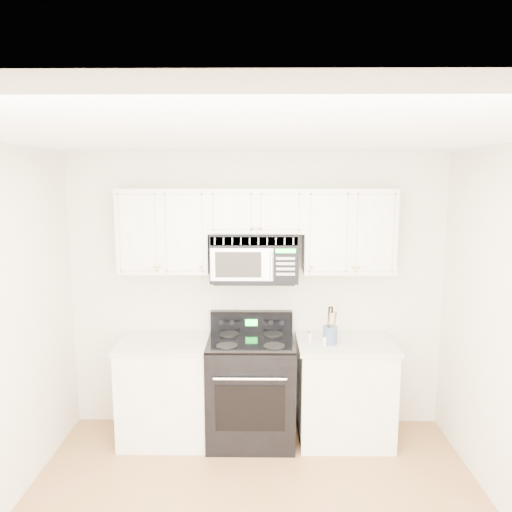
{
  "coord_description": "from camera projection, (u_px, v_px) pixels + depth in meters",
  "views": [
    {
      "loc": [
        0.04,
        -2.84,
        2.38
      ],
      "look_at": [
        0.0,
        1.3,
        1.71
      ],
      "focal_mm": 35.0,
      "sensor_mm": 36.0,
      "label": 1
    }
  ],
  "objects": [
    {
      "name": "base_cabinet_right",
      "position": [
        344.0,
        393.0,
        4.52
      ],
      "size": [
        0.86,
        0.65,
        0.92
      ],
      "color": "white",
      "rests_on": "ground"
    },
    {
      "name": "shaker_salt",
      "position": [
        310.0,
        336.0,
        4.43
      ],
      "size": [
        0.04,
        0.04,
        0.1
      ],
      "color": "silver",
      "rests_on": "base_cabinet_right"
    },
    {
      "name": "upper_cabinets",
      "position": [
        256.0,
        226.0,
        4.44
      ],
      "size": [
        2.44,
        0.37,
        0.75
      ],
      "color": "white",
      "rests_on": "ground"
    },
    {
      "name": "shaker_pepper",
      "position": [
        325.0,
        340.0,
        4.34
      ],
      "size": [
        0.04,
        0.04,
        0.09
      ],
      "color": "silver",
      "rests_on": "base_cabinet_right"
    },
    {
      "name": "microwave",
      "position": [
        254.0,
        257.0,
        4.45
      ],
      "size": [
        0.77,
        0.43,
        0.42
      ],
      "color": "black",
      "rests_on": "ground"
    },
    {
      "name": "room",
      "position": [
        254.0,
        359.0,
        2.97
      ],
      "size": [
        3.51,
        3.51,
        2.61
      ],
      "color": "#9B6145",
      "rests_on": "ground"
    },
    {
      "name": "utensil_crock",
      "position": [
        330.0,
        334.0,
        4.37
      ],
      "size": [
        0.13,
        0.13,
        0.33
      ],
      "color": "#465173",
      "rests_on": "base_cabinet_right"
    },
    {
      "name": "range",
      "position": [
        251.0,
        388.0,
        4.51
      ],
      "size": [
        0.77,
        0.7,
        1.12
      ],
      "color": "black",
      "rests_on": "ground"
    },
    {
      "name": "base_cabinet_left",
      "position": [
        168.0,
        393.0,
        4.54
      ],
      "size": [
        0.86,
        0.65,
        0.92
      ],
      "color": "white",
      "rests_on": "ground"
    }
  ]
}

